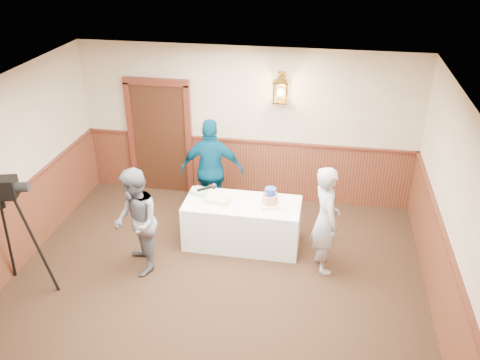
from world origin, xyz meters
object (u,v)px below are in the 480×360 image
object	(u,v)px
interviewer	(136,222)
tv_camera_rig	(13,245)
baker	(326,220)
sheet_cake_green	(201,192)
sheet_cake_yellow	(218,199)
display_table	(242,223)
assistant_p	(212,170)
tiered_cake	(270,199)

from	to	relation	value
interviewer	tv_camera_rig	size ratio (longest dim) A/B	0.91
baker	sheet_cake_green	bearing A→B (deg)	53.35
sheet_cake_yellow	sheet_cake_green	world-z (taller)	sheet_cake_yellow
interviewer	baker	world-z (taller)	baker
display_table	sheet_cake_green	bearing A→B (deg)	166.42
assistant_p	sheet_cake_green	bearing A→B (deg)	78.24
baker	tv_camera_rig	size ratio (longest dim) A/B	0.93
tiered_cake	interviewer	xyz separation A→B (m)	(-1.81, -0.90, -0.06)
interviewer	tv_camera_rig	xyz separation A→B (m)	(-1.42, -0.81, -0.01)
interviewer	assistant_p	bearing A→B (deg)	128.63
tiered_cake	assistant_p	bearing A→B (deg)	144.95
tiered_cake	tv_camera_rig	bearing A→B (deg)	-152.12
sheet_cake_green	interviewer	world-z (taller)	interviewer
assistant_p	tv_camera_rig	world-z (taller)	assistant_p
sheet_cake_yellow	interviewer	bearing A→B (deg)	-137.64
interviewer	tiered_cake	bearing A→B (deg)	88.82
tv_camera_rig	interviewer	bearing A→B (deg)	13.68
interviewer	sheet_cake_green	bearing A→B (deg)	120.55
sheet_cake_green	tv_camera_rig	size ratio (longest dim) A/B	0.16
assistant_p	tv_camera_rig	size ratio (longest dim) A/B	1.00
baker	interviewer	bearing A→B (deg)	80.64
sheet_cake_yellow	tv_camera_rig	xyz separation A→B (m)	(-2.42, -1.72, 0.02)
sheet_cake_yellow	sheet_cake_green	xyz separation A→B (m)	(-0.32, 0.19, -0.01)
tiered_cake	baker	bearing A→B (deg)	-24.96
display_table	baker	distance (m)	1.42
display_table	sheet_cake_yellow	xyz separation A→B (m)	(-0.38, -0.02, 0.41)
sheet_cake_yellow	tv_camera_rig	world-z (taller)	tv_camera_rig
sheet_cake_green	tv_camera_rig	world-z (taller)	tv_camera_rig
display_table	sheet_cake_yellow	size ratio (longest dim) A/B	4.71
display_table	baker	bearing A→B (deg)	-17.97
tiered_cake	tv_camera_rig	world-z (taller)	tv_camera_rig
tv_camera_rig	display_table	bearing A→B (deg)	15.87
interviewer	baker	size ratio (longest dim) A/B	0.98
interviewer	assistant_p	xyz separation A→B (m)	(0.73, 1.66, 0.08)
assistant_p	tiered_cake	bearing A→B (deg)	138.39
display_table	interviewer	size ratio (longest dim) A/B	1.11
sheet_cake_yellow	tv_camera_rig	distance (m)	2.97
sheet_cake_green	baker	xyz separation A→B (m)	(1.98, -0.59, 0.05)
display_table	baker	world-z (taller)	baker
sheet_cake_green	tv_camera_rig	bearing A→B (deg)	-137.85
sheet_cake_yellow	assistant_p	size ratio (longest dim) A/B	0.21
sheet_cake_yellow	sheet_cake_green	distance (m)	0.37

